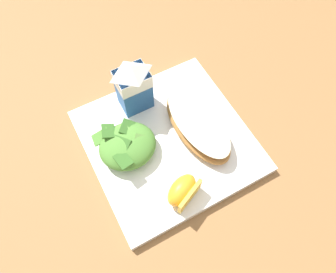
{
  "coord_description": "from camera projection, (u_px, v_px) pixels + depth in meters",
  "views": [
    {
      "loc": [
        -0.12,
        -0.23,
        0.53
      ],
      "look_at": [
        0.0,
        0.0,
        0.03
      ],
      "focal_mm": 33.98,
      "sensor_mm": 36.0,
      "label": 1
    }
  ],
  "objects": [
    {
      "name": "ground",
      "position": [
        168.0,
        143.0,
        0.59
      ],
      "size": [
        3.0,
        3.0,
        0.0
      ],
      "primitive_type": "plane",
      "color": "olive"
    },
    {
      "name": "white_plate",
      "position": [
        168.0,
        141.0,
        0.58
      ],
      "size": [
        0.28,
        0.28,
        0.02
      ],
      "primitive_type": "cube",
      "color": "white",
      "rests_on": "ground"
    },
    {
      "name": "milk_carton",
      "position": [
        133.0,
        85.0,
        0.56
      ],
      "size": [
        0.06,
        0.04,
        0.11
      ],
      "color": "#23569E",
      "rests_on": "white_plate"
    },
    {
      "name": "cheesy_pizza_bread",
      "position": [
        198.0,
        124.0,
        0.57
      ],
      "size": [
        0.09,
        0.17,
        0.04
      ],
      "color": "#A87038",
      "rests_on": "white_plate"
    },
    {
      "name": "green_salad_pile",
      "position": [
        127.0,
        146.0,
        0.54
      ],
      "size": [
        0.1,
        0.1,
        0.04
      ],
      "color": "#4C8433",
      "rests_on": "white_plate"
    },
    {
      "name": "orange_wedge_front",
      "position": [
        183.0,
        191.0,
        0.51
      ],
      "size": [
        0.07,
        0.06,
        0.04
      ],
      "color": "orange",
      "rests_on": "white_plate"
    }
  ]
}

